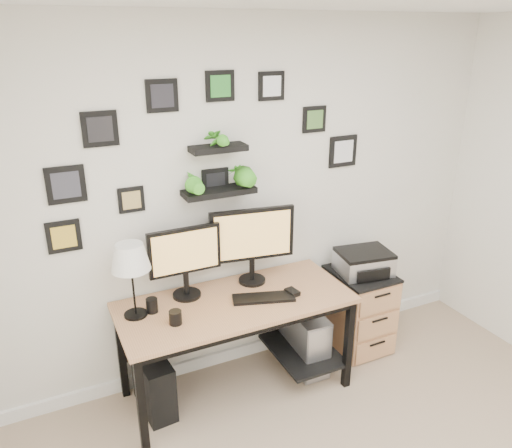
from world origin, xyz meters
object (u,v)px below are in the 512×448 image
monitor_right (252,240)px  pc_tower_black (154,384)px  mug (175,317)px  printer (364,262)px  file_cabinet (359,309)px  desk (238,313)px  monitor_left (185,257)px  pc_tower_grey (304,339)px  table_lamp (130,259)px

monitor_right → pc_tower_black: size_ratio=1.48×
mug → printer: size_ratio=0.20×
file_cabinet → mug: bearing=-173.0°
desk → file_cabinet: size_ratio=2.39×
monitor_left → monitor_right: bearing=-0.1°
monitor_right → file_cabinet: monitor_right is taller
monitor_left → mug: 0.43m
monitor_left → monitor_right: 0.50m
monitor_left → pc_tower_black: monitor_left is taller
file_cabinet → printer: size_ratio=1.50×
monitor_left → file_cabinet: (1.41, -0.10, -0.71)m
pc_tower_grey → monitor_left: bearing=170.2°
monitor_left → pc_tower_grey: monitor_left is taller
desk → monitor_right: monitor_right is taller
mug → desk: bearing=15.6°
desk → mug: bearing=-164.4°
pc_tower_black → pc_tower_grey: 1.19m
pc_tower_black → table_lamp: bearing=145.5°
printer → monitor_left: bearing=175.8°
desk → printer: printer is taller
table_lamp → file_cabinet: table_lamp is taller
pc_tower_black → printer: (1.74, 0.02, 0.56)m
mug → table_lamp: bearing=134.4°
table_lamp → file_cabinet: size_ratio=0.75×
monitor_right → printer: (0.93, -0.10, -0.32)m
monitor_right → file_cabinet: (0.92, -0.10, -0.75)m
mug → pc_tower_grey: size_ratio=0.18×
desk → pc_tower_grey: size_ratio=3.26×
table_lamp → file_cabinet: 1.97m
file_cabinet → pc_tower_grey: bearing=-175.1°
table_lamp → printer: (1.80, -0.01, -0.39)m
monitor_left → file_cabinet: 1.59m
mug → printer: bearing=6.9°
pc_tower_grey → printer: bearing=4.8°
table_lamp → pc_tower_black: size_ratio=1.22×
monitor_left → table_lamp: (-0.38, -0.09, 0.10)m
table_lamp → pc_tower_grey: (1.25, -0.06, -0.91)m
desk → pc_tower_black: desk is taller
table_lamp → printer: bearing=-0.4°
monitor_right → mug: 0.79m
monitor_right → file_cabinet: size_ratio=0.91×
monitor_right → file_cabinet: 1.19m
monitor_left → table_lamp: bearing=-166.5°
table_lamp → pc_tower_black: 0.95m
pc_tower_grey → printer: size_ratio=1.10×
pc_tower_grey → monitor_right: bearing=158.3°
monitor_left → monitor_right: monitor_right is taller
table_lamp → mug: 0.46m
monitor_left → pc_tower_grey: bearing=-9.8°
pc_tower_grey → desk: bearing=-178.8°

